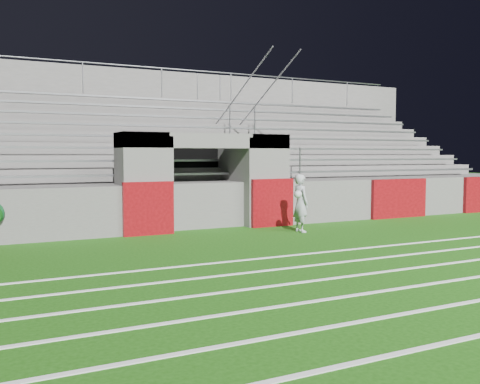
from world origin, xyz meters
TOP-DOWN VIEW (x-y plane):
  - ground at (0.00, 0.00)m, footprint 90.00×90.00m
  - field_markings at (0.00, -5.00)m, footprint 28.00×8.09m
  - stadium_structure at (0.00, 7.97)m, footprint 26.00×8.48m
  - goalkeeper_with_ball at (1.92, 1.69)m, footprint 0.53×0.63m

SIDE VIEW (x-z plane):
  - ground at x=0.00m, z-range 0.00..0.00m
  - field_markings at x=0.00m, z-range 0.00..0.01m
  - goalkeeper_with_ball at x=1.92m, z-range 0.01..1.53m
  - stadium_structure at x=0.00m, z-range -1.22..4.20m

